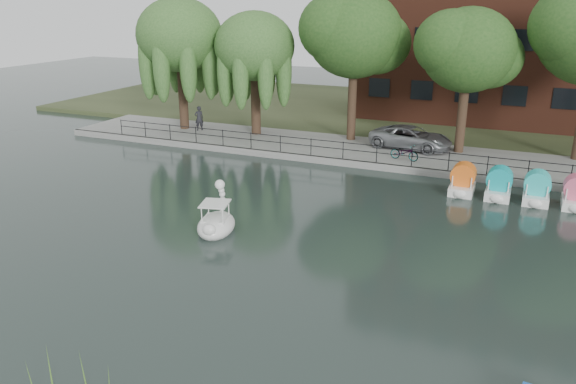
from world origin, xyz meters
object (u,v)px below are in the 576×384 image
Objects in this scene: pedestrian at (199,116)px; bicycle at (405,152)px; swan_boat at (216,221)px; minivan at (411,136)px.

bicycle is at bearing 124.44° from pedestrian.
bicycle is at bearing 53.27° from swan_boat.
bicycle is 0.64× the size of swan_boat.
pedestrian is at bearing 94.41° from bicycle.
minivan is at bearing 57.63° from swan_boat.
minivan is 2.79m from bicycle.
swan_boat is at bearing 170.08° from bicycle.
pedestrian is (-14.80, -0.75, 0.19)m from minivan.
pedestrian reaches higher than bicycle.
minivan is 14.82m from pedestrian.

